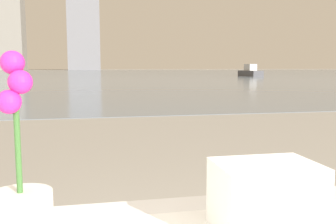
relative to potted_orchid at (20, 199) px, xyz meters
name	(u,v)px	position (x,y,z in m)	size (l,w,h in m)	color
potted_orchid	(20,199)	(0.00, 0.00, 0.00)	(0.13, 0.13, 0.41)	silver
towel_stack	(265,197)	(0.53, -0.04, -0.02)	(0.23, 0.17, 0.16)	white
harbor_water	(93,73)	(0.58, 61.23, -0.67)	(180.00, 110.00, 0.01)	slate
harbor_boat_2	(250,72)	(15.96, 34.54, -0.24)	(1.40, 3.34, 1.22)	#4C4C51
skyline_tower_2	(83,22)	(-1.45, 117.23, 13.81)	(9.56, 6.02, 28.97)	slate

